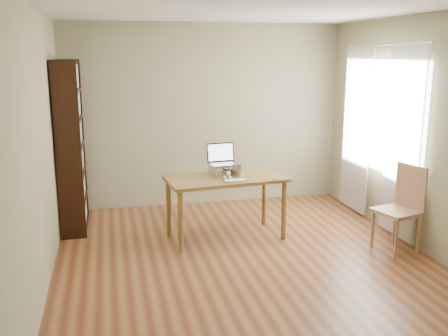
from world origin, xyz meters
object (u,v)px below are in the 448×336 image
bookshelf (71,146)px  laptop (223,159)px  cat (224,169)px  keyboard (235,181)px  chair (403,205)px  desk (226,185)px

bookshelf → laptop: size_ratio=5.79×
bookshelf → cat: bearing=-21.1°
keyboard → cat: size_ratio=0.54×
keyboard → cat: cat is taller
laptop → cat: (0.01, -0.03, -0.12)m
bookshelf → keyboard: size_ratio=7.95×
cat → chair: (1.82, -0.94, -0.30)m
desk → laptop: size_ratio=3.98×
keyboard → cat: bearing=99.8°
bookshelf → cat: bookshelf is taller
chair → desk: bearing=140.1°
laptop → chair: 2.11m
cat → chair: bearing=-26.4°
keyboard → chair: size_ratio=0.27×
laptop → bookshelf: bearing=153.4°
keyboard → chair: bearing=-17.7°
laptop → chair: size_ratio=0.38×
desk → cat: size_ratio=2.94×
desk → keyboard: size_ratio=5.47×
laptop → chair: (1.83, -0.97, -0.42)m
laptop → cat: bearing=-81.9°
bookshelf → desk: 1.99m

